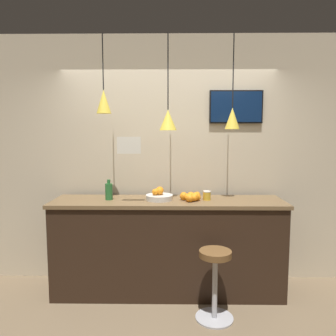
# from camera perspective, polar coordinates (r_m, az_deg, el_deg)

# --- Properties ---
(ground_plane) EXTENTS (14.00, 14.00, 0.00)m
(ground_plane) POSITION_cam_1_polar(r_m,az_deg,el_deg) (3.36, -0.16, -25.67)
(ground_plane) COLOR #756047
(back_wall) EXTENTS (8.00, 0.06, 2.90)m
(back_wall) POSITION_cam_1_polar(r_m,az_deg,el_deg) (3.92, 0.08, 1.47)
(back_wall) COLOR beige
(back_wall) RESTS_ON ground_plane
(service_counter) EXTENTS (2.51, 0.60, 1.04)m
(service_counter) POSITION_cam_1_polar(r_m,az_deg,el_deg) (3.72, 0.00, -13.46)
(service_counter) COLOR black
(service_counter) RESTS_ON ground_plane
(bar_stool) EXTENTS (0.36, 0.36, 0.67)m
(bar_stool) POSITION_cam_1_polar(r_m,az_deg,el_deg) (3.28, 8.18, -18.03)
(bar_stool) COLOR #B7B7BC
(bar_stool) RESTS_ON ground_plane
(fruit_bowl) EXTENTS (0.30, 0.30, 0.14)m
(fruit_bowl) POSITION_cam_1_polar(r_m,az_deg,el_deg) (3.57, -1.57, -4.84)
(fruit_bowl) COLOR beige
(fruit_bowl) RESTS_ON service_counter
(orange_pile) EXTENTS (0.23, 0.29, 0.09)m
(orange_pile) POSITION_cam_1_polar(r_m,az_deg,el_deg) (3.56, 4.19, -5.02)
(orange_pile) COLOR orange
(orange_pile) RESTS_ON service_counter
(juice_bottle) EXTENTS (0.08, 0.08, 0.22)m
(juice_bottle) POSITION_cam_1_polar(r_m,az_deg,el_deg) (3.63, -10.25, -4.00)
(juice_bottle) COLOR #286B33
(juice_bottle) RESTS_ON service_counter
(spread_jar) EXTENTS (0.08, 0.08, 0.10)m
(spread_jar) POSITION_cam_1_polar(r_m,az_deg,el_deg) (3.59, 6.79, -4.77)
(spread_jar) COLOR gold
(spread_jar) RESTS_ON service_counter
(pendant_lamp_left) EXTENTS (0.16, 0.16, 0.83)m
(pendant_lamp_left) POSITION_cam_1_polar(r_m,az_deg,el_deg) (3.59, -11.14, 11.34)
(pendant_lamp_left) COLOR black
(pendant_lamp_middle) EXTENTS (0.19, 0.19, 1.00)m
(pendant_lamp_middle) POSITION_cam_1_polar(r_m,az_deg,el_deg) (3.50, 0.00, 8.46)
(pendant_lamp_middle) COLOR black
(pendant_lamp_right) EXTENTS (0.16, 0.16, 0.99)m
(pendant_lamp_right) POSITION_cam_1_polar(r_m,az_deg,el_deg) (3.56, 11.14, 8.61)
(pendant_lamp_right) COLOR black
(mounted_tv) EXTENTS (0.62, 0.04, 0.38)m
(mounted_tv) POSITION_cam_1_polar(r_m,az_deg,el_deg) (3.93, 11.76, 10.38)
(mounted_tv) COLOR black
(hanging_menu_board) EXTENTS (0.24, 0.01, 0.17)m
(hanging_menu_board) POSITION_cam_1_polar(r_m,az_deg,el_deg) (3.31, -6.83, 3.96)
(hanging_menu_board) COLOR silver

